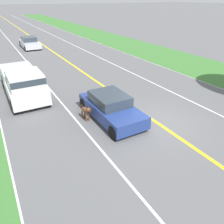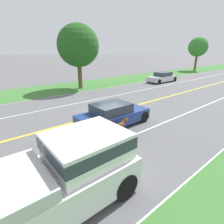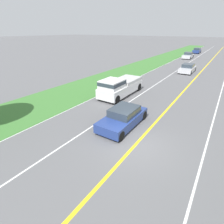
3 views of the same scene
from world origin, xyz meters
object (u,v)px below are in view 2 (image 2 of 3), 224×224
at_px(ego_car, 113,115).
at_px(pickup_truck, 40,184).
at_px(dog, 122,125).
at_px(roadside_tree_left_far, 198,47).
at_px(oncoming_car, 162,77).
at_px(roadside_tree_left_near, 78,46).

relative_size(ego_car, pickup_truck, 0.74).
height_order(dog, roadside_tree_left_far, roadside_tree_left_far).
distance_m(dog, roadside_tree_left_far, 35.37).
relative_size(dog, pickup_truck, 0.20).
relative_size(ego_car, dog, 3.69).
distance_m(pickup_truck, oncoming_car, 22.52).
xyz_separation_m(dog, roadside_tree_left_far, (-12.55, 32.80, 4.26)).
height_order(roadside_tree_left_near, roadside_tree_left_far, roadside_tree_left_near).
relative_size(roadside_tree_left_near, roadside_tree_left_far, 1.01).
relative_size(oncoming_car, roadside_tree_left_near, 0.66).
bearing_deg(oncoming_car, roadside_tree_left_near, 73.56).
distance_m(pickup_truck, roadside_tree_left_far, 40.50).
height_order(dog, oncoming_car, oncoming_car).
relative_size(oncoming_car, roadside_tree_left_far, 0.66).
xyz_separation_m(roadside_tree_left_near, roadside_tree_left_far, (-0.97, 28.59, 0.22)).
relative_size(ego_car, oncoming_car, 0.94).
distance_m(oncoming_car, roadside_tree_left_near, 12.10).
xyz_separation_m(ego_car, pickup_truck, (3.41, -5.18, 0.36)).
distance_m(ego_car, roadside_tree_left_far, 34.54).
height_order(ego_car, dog, ego_car).
bearing_deg(dog, roadside_tree_left_far, 106.13).
distance_m(dog, roadside_tree_left_near, 12.97).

